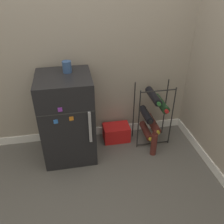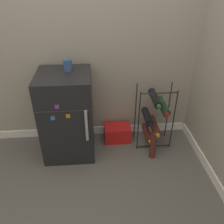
{
  "view_description": "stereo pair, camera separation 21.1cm",
  "coord_description": "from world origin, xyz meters",
  "px_view_note": "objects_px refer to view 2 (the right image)",
  "views": [
    {
      "loc": [
        -0.23,
        -1.53,
        1.68
      ],
      "look_at": [
        0.14,
        0.43,
        0.43
      ],
      "focal_mm": 38.0,
      "sensor_mm": 36.0,
      "label": 1
    },
    {
      "loc": [
        -0.02,
        -1.56,
        1.68
      ],
      "look_at": [
        0.14,
        0.43,
        0.43
      ],
      "focal_mm": 38.0,
      "sensor_mm": 36.0,
      "label": 2
    }
  ],
  "objects_px": {
    "loose_bottle_floor": "(153,147)",
    "wine_rack": "(154,116)",
    "mini_fridge": "(67,115)",
    "fridge_top_cup": "(68,65)",
    "soda_box": "(117,133)"
  },
  "relations": [
    {
      "from": "wine_rack",
      "to": "fridge_top_cup",
      "type": "xyz_separation_m",
      "value": [
        -0.83,
        0.03,
        0.57
      ]
    },
    {
      "from": "mini_fridge",
      "to": "loose_bottle_floor",
      "type": "height_order",
      "value": "mini_fridge"
    },
    {
      "from": "soda_box",
      "to": "loose_bottle_floor",
      "type": "bearing_deg",
      "value": -44.11
    },
    {
      "from": "mini_fridge",
      "to": "loose_bottle_floor",
      "type": "xyz_separation_m",
      "value": [
        0.83,
        -0.19,
        -0.3
      ]
    },
    {
      "from": "fridge_top_cup",
      "to": "loose_bottle_floor",
      "type": "distance_m",
      "value": 1.14
    },
    {
      "from": "mini_fridge",
      "to": "fridge_top_cup",
      "type": "height_order",
      "value": "fridge_top_cup"
    },
    {
      "from": "soda_box",
      "to": "fridge_top_cup",
      "type": "relative_size",
      "value": 2.77
    },
    {
      "from": "wine_rack",
      "to": "soda_box",
      "type": "bearing_deg",
      "value": 167.14
    },
    {
      "from": "wine_rack",
      "to": "loose_bottle_floor",
      "type": "distance_m",
      "value": 0.32
    },
    {
      "from": "mini_fridge",
      "to": "wine_rack",
      "type": "distance_m",
      "value": 0.88
    },
    {
      "from": "fridge_top_cup",
      "to": "loose_bottle_floor",
      "type": "relative_size",
      "value": 0.35
    },
    {
      "from": "mini_fridge",
      "to": "soda_box",
      "type": "height_order",
      "value": "mini_fridge"
    },
    {
      "from": "fridge_top_cup",
      "to": "mini_fridge",
      "type": "bearing_deg",
      "value": -118.77
    },
    {
      "from": "fridge_top_cup",
      "to": "loose_bottle_floor",
      "type": "xyz_separation_m",
      "value": [
        0.79,
        -0.27,
        -0.78
      ]
    },
    {
      "from": "loose_bottle_floor",
      "to": "wine_rack",
      "type": "bearing_deg",
      "value": 79.84
    }
  ]
}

